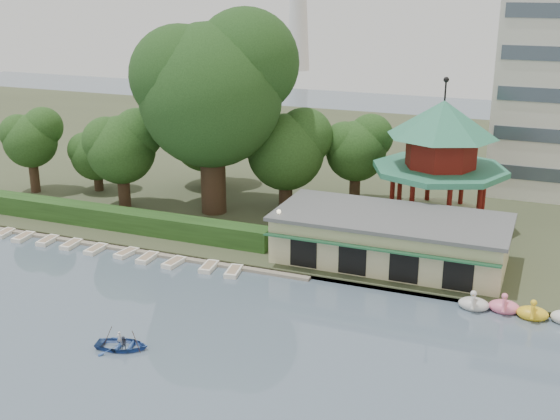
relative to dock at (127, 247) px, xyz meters
The scene contains 12 objects.
ground_plane 20.97m from the dock, 55.10° to the right, with size 220.00×220.00×0.00m, color slate.
shore 36.81m from the dock, 70.97° to the left, with size 220.00×70.00×0.40m, color #424930.
embankment 12.00m from the dock, ahead, with size 220.00×0.60×0.30m, color gray.
dock is the anchor object (origin of this frame).
boathouse 22.62m from the dock, 12.24° to the left, with size 18.60×9.39×3.90m.
pavilion 29.14m from the dock, 31.66° to the left, with size 12.40×12.40×13.50m.
hedge 4.61m from the dock, 132.27° to the left, with size 30.00×2.00×1.80m, color #264B1C.
lamp_post 13.99m from the dock, ahead, with size 0.36×0.36×4.28m.
big_tree 17.13m from the dock, 73.88° to the left, with size 14.88×13.87×19.51m.
small_trees 15.76m from the dock, 90.50° to the left, with size 39.45×17.10×9.99m.
moored_rowboats 2.49m from the dock, 146.26° to the right, with size 27.48×2.77×0.36m.
rowboat_with_passengers 17.62m from the dock, 57.37° to the right, with size 5.40×4.40×2.01m.
Camera 1 is at (21.42, -30.47, 22.25)m, focal length 45.00 mm.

